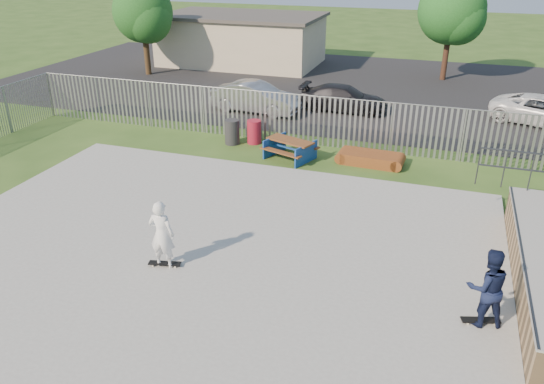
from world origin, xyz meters
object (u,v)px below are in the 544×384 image
(picnic_table, at_px, (290,149))
(skater_white, at_px, (162,234))
(skater_navy, at_px, (487,288))
(car_dark, at_px, (344,98))
(trash_bin_red, at_px, (254,132))
(tree_mid, at_px, (452,11))
(funbox, at_px, (370,158))
(trash_bin_grey, at_px, (232,132))
(tree_left, at_px, (143,13))
(car_silver, at_px, (256,97))

(picnic_table, height_order, skater_white, skater_white)
(picnic_table, distance_m, skater_navy, 10.42)
(car_dark, bearing_deg, trash_bin_red, 156.53)
(picnic_table, bearing_deg, tree_mid, 91.77)
(car_dark, xyz_separation_m, tree_mid, (4.26, 8.34, 3.28))
(skater_navy, bearing_deg, tree_mid, -103.02)
(tree_mid, bearing_deg, picnic_table, -107.83)
(picnic_table, height_order, trash_bin_red, trash_bin_red)
(picnic_table, distance_m, tree_mid, 16.32)
(picnic_table, xyz_separation_m, funbox, (2.94, 0.45, -0.18))
(funbox, relative_size, trash_bin_grey, 2.10)
(car_dark, relative_size, tree_mid, 0.72)
(skater_white, bearing_deg, picnic_table, -98.42)
(tree_left, bearing_deg, skater_navy, -44.71)
(trash_bin_grey, bearing_deg, tree_mid, 62.20)
(funbox, xyz_separation_m, car_dark, (-2.32, 6.37, 0.42))
(picnic_table, bearing_deg, trash_bin_red, 167.24)
(car_dark, relative_size, skater_navy, 2.38)
(funbox, distance_m, car_silver, 7.91)
(picnic_table, distance_m, tree_left, 16.79)
(picnic_table, bearing_deg, car_dark, 104.45)
(trash_bin_red, distance_m, car_dark, 6.17)
(trash_bin_red, height_order, tree_left, tree_left)
(trash_bin_grey, distance_m, skater_navy, 12.84)
(car_dark, bearing_deg, skater_white, 175.24)
(tree_left, xyz_separation_m, skater_white, (11.70, -19.02, -2.63))
(trash_bin_grey, distance_m, car_dark, 6.85)
(skater_navy, bearing_deg, car_dark, -85.33)
(tree_left, xyz_separation_m, skater_navy, (19.02, -18.83, -2.63))
(tree_mid, height_order, skater_navy, tree_mid)
(trash_bin_red, bearing_deg, car_silver, 109.36)
(trash_bin_red, bearing_deg, tree_mid, 64.24)
(tree_mid, xyz_separation_m, skater_white, (-5.60, -23.39, -2.89))
(car_dark, xyz_separation_m, skater_white, (-1.33, -15.05, 0.40))
(tree_left, relative_size, tree_mid, 0.94)
(car_dark, distance_m, skater_navy, 16.02)
(picnic_table, distance_m, trash_bin_red, 2.22)
(picnic_table, bearing_deg, funbox, 28.38)
(car_silver, xyz_separation_m, tree_left, (-9.11, 5.52, 2.93))
(trash_bin_red, xyz_separation_m, trash_bin_grey, (-0.81, -0.35, 0.02))
(car_silver, height_order, tree_left, tree_left)
(car_silver, distance_m, car_dark, 4.22)
(tree_left, distance_m, skater_navy, 26.90)
(trash_bin_grey, distance_m, tree_left, 14.29)
(tree_left, distance_m, skater_white, 22.49)
(car_silver, xyz_separation_m, skater_white, (2.59, -13.50, 0.30))
(skater_white, bearing_deg, tree_left, -61.82)
(tree_mid, distance_m, skater_navy, 23.45)
(car_silver, bearing_deg, trash_bin_grey, -165.99)
(picnic_table, relative_size, car_silver, 0.50)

